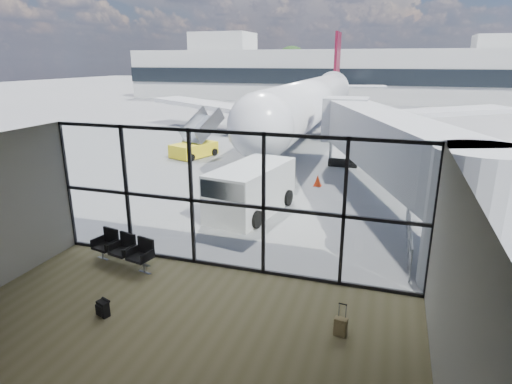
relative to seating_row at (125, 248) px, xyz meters
The scene contains 21 objects.
ground 40.92m from the seating_row, 85.34° to the left, with size 220.00×220.00×0.00m, color slate.
lounge_shell 5.61m from the seating_row, 50.40° to the right, with size 12.02×8.01×4.51m.
glass_curtain_wall 3.80m from the seating_row, 13.29° to the left, with size 12.10×0.12×4.50m.
jet_bridge 11.58m from the seating_row, 43.71° to the left, with size 8.00×16.50×4.33m.
apron_railing 9.90m from the seating_row, 25.65° to the left, with size 0.06×5.46×1.11m.
far_terminal 62.92m from the seating_row, 87.50° to the left, with size 80.00×12.20×11.00m.
tree_0 83.97m from the seating_row, 119.80° to the left, with size 4.95×4.95×7.12m.
tree_1 81.19m from the seating_row, 116.11° to the left, with size 5.61×5.61×8.07m.
tree_2 78.78m from the seating_row, 112.18° to the left, with size 6.27×6.27×9.03m.
tree_3 76.65m from the seating_row, 108.02° to the left, with size 4.95×4.95×7.12m.
tree_4 75.05m from the seating_row, 103.65° to the left, with size 5.61×5.61×8.07m.
tree_5 73.91m from the seating_row, 99.12° to the left, with size 6.27×6.27×9.03m.
seating_row is the anchor object (origin of this frame).
backpack 3.07m from the seating_row, 66.82° to the right, with size 0.37×0.37×0.48m.
suitcase 7.47m from the seating_row, 13.43° to the right, with size 0.33×0.26×0.84m.
airliner 27.94m from the seating_row, 87.98° to the left, with size 32.63×37.73×9.72m.
service_van 6.42m from the seating_row, 68.58° to the left, with size 2.99×5.12×2.10m.
belt_loader 24.89m from the seating_row, 93.62° to the left, with size 2.51×4.35×1.90m.
mobile_stairs 16.54m from the seating_row, 107.69° to the left, with size 2.89×4.08×2.62m.
traffic_cone_a 11.64m from the seating_row, 89.96° to the left, with size 0.41×0.41×0.59m.
traffic_cone_b 11.95m from the seating_row, 68.17° to the left, with size 0.43×0.43×0.61m.
Camera 1 is at (4.72, -11.70, 6.49)m, focal length 30.00 mm.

